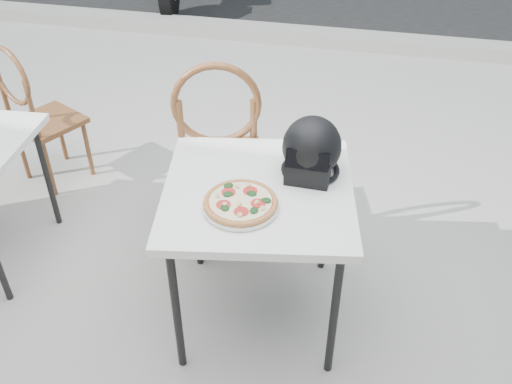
% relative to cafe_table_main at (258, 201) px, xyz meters
% --- Properties ---
extents(ground, '(80.00, 80.00, 0.00)m').
position_rel_cafe_table_main_xyz_m(ground, '(-0.21, 0.36, -0.67)').
color(ground, '#A09E98').
rests_on(ground, ground).
extents(curb, '(30.00, 0.25, 0.12)m').
position_rel_cafe_table_main_xyz_m(curb, '(-0.21, 3.36, -0.61)').
color(curb, gray).
rests_on(curb, ground).
extents(cafe_table_main, '(0.90, 0.90, 0.73)m').
position_rel_cafe_table_main_xyz_m(cafe_table_main, '(0.00, 0.00, 0.00)').
color(cafe_table_main, white).
rests_on(cafe_table_main, ground).
extents(plate, '(0.35, 0.35, 0.02)m').
position_rel_cafe_table_main_xyz_m(plate, '(-0.04, -0.14, 0.08)').
color(plate, silver).
rests_on(plate, cafe_table_main).
extents(pizza, '(0.35, 0.35, 0.04)m').
position_rel_cafe_table_main_xyz_m(pizza, '(-0.04, -0.14, 0.10)').
color(pizza, '#C17F46').
rests_on(pizza, plate).
extents(helmet, '(0.26, 0.26, 0.25)m').
position_rel_cafe_table_main_xyz_m(helmet, '(0.19, 0.16, 0.18)').
color(helmet, black).
rests_on(helmet, cafe_table_main).
extents(cafe_chair_main, '(0.51, 0.51, 1.10)m').
position_rel_cafe_table_main_xyz_m(cafe_chair_main, '(-0.30, 0.46, -0.06)').
color(cafe_chair_main, brown).
rests_on(cafe_chair_main, ground).
extents(cafe_chair_side, '(0.47, 0.47, 0.92)m').
position_rel_cafe_table_main_xyz_m(cafe_chair_side, '(-1.51, 0.77, -0.15)').
color(cafe_chair_side, brown).
rests_on(cafe_chair_side, ground).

